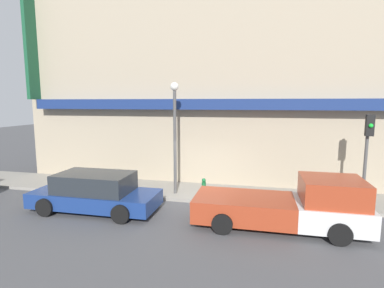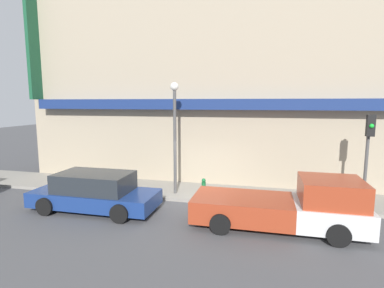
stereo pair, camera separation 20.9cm
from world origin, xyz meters
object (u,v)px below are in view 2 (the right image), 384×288
Objects in this scene: street_lamp at (175,124)px; traffic_light at (368,144)px; pickup_truck at (289,206)px; fire_hydrant at (204,187)px; parked_car at (95,192)px.

street_lamp is 7.64m from traffic_light.
pickup_truck is 1.14× the size of street_lamp.
street_lamp is 1.37× the size of traffic_light.
fire_hydrant is 6.67m from traffic_light.
street_lamp is at bearing 152.17° from pickup_truck.
fire_hydrant is (-3.38, 2.47, -0.26)m from pickup_truck.
fire_hydrant is at bearing 2.04° from street_lamp.
parked_car is 10.58m from traffic_light.
street_lamp is at bearing 179.47° from traffic_light.
traffic_light is at bearing 38.26° from pickup_truck.
parked_car is at bearing -136.12° from street_lamp.
pickup_truck is 4.20m from traffic_light.
pickup_truck is 1.14× the size of parked_car.
parked_car is (-7.19, -0.00, -0.05)m from pickup_truck.
pickup_truck is 4.20m from fire_hydrant.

